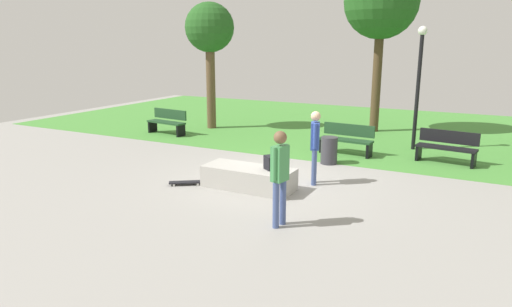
{
  "coord_description": "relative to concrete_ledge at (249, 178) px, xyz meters",
  "views": [
    {
      "loc": [
        4.48,
        -9.88,
        3.28
      ],
      "look_at": [
        -0.32,
        -0.67,
        0.75
      ],
      "focal_mm": 31.75,
      "sensor_mm": 36.0,
      "label": 1
    }
  ],
  "objects": [
    {
      "name": "trash_bin",
      "position": [
        0.93,
        3.01,
        0.13
      ],
      "size": [
        0.46,
        0.46,
        0.76
      ],
      "primitive_type": "cylinder",
      "color": "#333338",
      "rests_on": "ground_plane"
    },
    {
      "name": "concrete_ledge",
      "position": [
        0.0,
        0.0,
        0.0
      ],
      "size": [
        2.13,
        0.87,
        0.5
      ],
      "primitive_type": "cube",
      "color": "#A8A59E",
      "rests_on": "ground_plane"
    },
    {
      "name": "grass_lawn",
      "position": [
        0.32,
        9.03,
        -0.25
      ],
      "size": [
        26.6,
        12.01,
        0.01
      ],
      "primitive_type": "cube",
      "color": "#478C38",
      "rests_on": "ground_plane"
    },
    {
      "name": "skateboard_by_ledge",
      "position": [
        -1.45,
        -0.47,
        -0.19
      ],
      "size": [
        0.77,
        0.62,
        0.08
      ],
      "color": "black",
      "rests_on": "ground_plane"
    },
    {
      "name": "tree_broad_elm",
      "position": [
        0.89,
        8.46,
        4.46
      ],
      "size": [
        2.7,
        2.7,
        6.12
      ],
      "color": "#4C3823",
      "rests_on": "grass_lawn"
    },
    {
      "name": "park_bench_near_path",
      "position": [
        -5.79,
        4.34,
        0.23
      ],
      "size": [
        1.65,
        0.66,
        0.91
      ],
      "color": "#1E4223",
      "rests_on": "ground_plane"
    },
    {
      "name": "lamp_post",
      "position": [
        2.74,
        5.96,
        2.09
      ],
      "size": [
        0.28,
        0.28,
        3.8
      ],
      "color": "black",
      "rests_on": "ground_plane"
    },
    {
      "name": "tree_tall_oak",
      "position": [
        -5.03,
        6.17,
        3.51
      ],
      "size": [
        1.88,
        1.88,
        4.83
      ],
      "color": "brown",
      "rests_on": "grass_lawn"
    },
    {
      "name": "park_bench_far_left",
      "position": [
        1.04,
        4.32,
        0.23
      ],
      "size": [
        1.63,
        0.58,
        0.91
      ],
      "color": "#1E4223",
      "rests_on": "ground_plane"
    },
    {
      "name": "skater_performing_trick",
      "position": [
        1.57,
        -1.71,
        0.8
      ],
      "size": [
        0.25,
        0.42,
        1.79
      ],
      "color": "#3F5184",
      "rests_on": "ground_plane"
    },
    {
      "name": "skater_watching",
      "position": [
        1.22,
        1.03,
        0.78
      ],
      "size": [
        0.29,
        0.41,
        1.76
      ],
      "color": "#3F5184",
      "rests_on": "ground_plane"
    },
    {
      "name": "park_bench_far_right",
      "position": [
        3.84,
        4.59,
        0.23
      ],
      "size": [
        1.65,
        0.69,
        0.91
      ],
      "color": "black",
      "rests_on": "ground_plane"
    },
    {
      "name": "ground_plane",
      "position": [
        0.32,
        1.03,
        -0.25
      ],
      "size": [
        28.0,
        28.0,
        0.0
      ],
      "primitive_type": "plane",
      "color": "gray"
    },
    {
      "name": "backpack_on_ledge",
      "position": [
        0.52,
        0.06,
        0.41
      ],
      "size": [
        0.34,
        0.33,
        0.32
      ],
      "primitive_type": "cube",
      "rotation": [
        0.0,
        0.0,
        2.51
      ],
      "color": "black",
      "rests_on": "concrete_ledge"
    }
  ]
}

